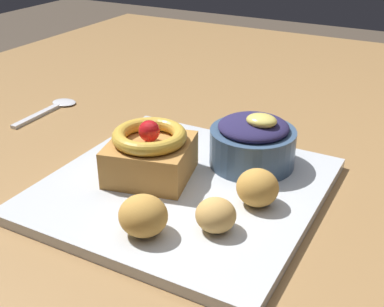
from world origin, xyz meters
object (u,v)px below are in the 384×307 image
object	(u,v)px
cake_slice	(150,153)
fritter_middle	(143,216)
fritter_back	(257,188)
fritter_front	(216,215)
front_plate	(183,188)
spoon	(53,108)
berry_ramekin	(253,142)

from	to	relation	value
cake_slice	fritter_middle	xyz separation A→B (m)	(0.05, -0.10, -0.01)
fritter_back	cake_slice	bearing A→B (deg)	-178.99
cake_slice	fritter_front	bearing A→B (deg)	-27.98
front_plate	spoon	world-z (taller)	front_plate
cake_slice	berry_ramekin	distance (m)	0.12
fritter_middle	fritter_back	distance (m)	0.12
berry_ramekin	fritter_back	distance (m)	0.09
berry_ramekin	fritter_middle	bearing A→B (deg)	-101.46
front_plate	cake_slice	bearing A→B (deg)	-176.44
front_plate	fritter_back	size ratio (longest dim) A/B	6.61
fritter_middle	fritter_front	bearing A→B (deg)	33.35
cake_slice	fritter_back	size ratio (longest dim) A/B	2.43
cake_slice	fritter_front	xyz separation A→B (m)	(0.11, -0.06, -0.01)
cake_slice	spoon	size ratio (longest dim) A/B	0.83
fritter_front	fritter_back	bearing A→B (deg)	73.96
front_plate	spoon	size ratio (longest dim) A/B	2.26
fritter_middle	fritter_back	size ratio (longest dim) A/B	1.08
berry_ramekin	fritter_front	size ratio (longest dim) A/B	2.57
berry_ramekin	fritter_front	xyz separation A→B (m)	(0.02, -0.14, -0.01)
spoon	fritter_back	bearing A→B (deg)	-108.93
berry_ramekin	fritter_middle	world-z (taller)	berry_ramekin
berry_ramekin	fritter_back	xyz separation A→B (m)	(0.04, -0.08, -0.01)
cake_slice	fritter_back	xyz separation A→B (m)	(0.13, 0.00, -0.01)
cake_slice	berry_ramekin	size ratio (longest dim) A/B	1.06
fritter_back	front_plate	bearing A→B (deg)	179.80
front_plate	fritter_front	xyz separation A→B (m)	(0.07, -0.06, 0.02)
fritter_front	fritter_middle	distance (m)	0.07
front_plate	cake_slice	xyz separation A→B (m)	(-0.04, -0.00, 0.03)
cake_slice	spoon	world-z (taller)	cake_slice
front_plate	spoon	xyz separation A→B (m)	(-0.30, 0.12, -0.00)
fritter_back	berry_ramekin	bearing A→B (deg)	115.72
front_plate	fritter_middle	xyz separation A→B (m)	(0.01, -0.10, 0.03)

